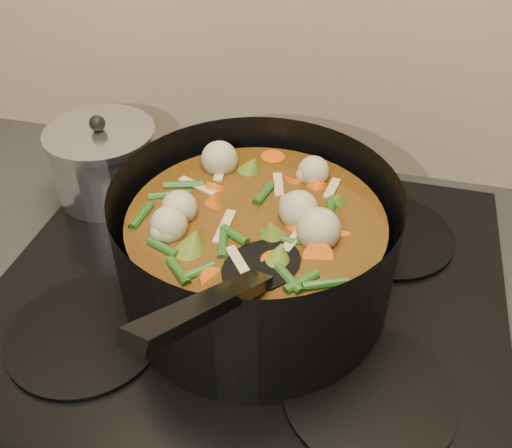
# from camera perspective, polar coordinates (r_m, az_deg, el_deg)

# --- Properties ---
(stovetop) EXTENTS (0.62, 0.54, 0.03)m
(stovetop) POSITION_cam_1_polar(r_m,az_deg,el_deg) (0.73, -0.51, -6.17)
(stovetop) COLOR black
(stovetop) RESTS_ON counter
(stockpot) EXTENTS (0.42, 0.48, 0.23)m
(stockpot) POSITION_cam_1_polar(r_m,az_deg,el_deg) (0.66, 0.02, -2.54)
(stockpot) COLOR black
(stockpot) RESTS_ON stovetop
(saucepan) EXTENTS (0.16, 0.16, 0.13)m
(saucepan) POSITION_cam_1_polar(r_m,az_deg,el_deg) (0.86, -14.88, 6.04)
(saucepan) COLOR silver
(saucepan) RESTS_ON stovetop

